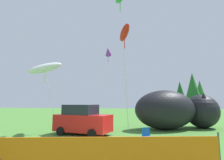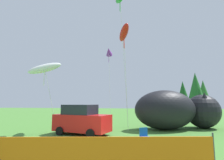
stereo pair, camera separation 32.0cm
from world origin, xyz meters
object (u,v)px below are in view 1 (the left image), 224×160
Objects in this scene: kite_purple_delta at (108,52)px; inflatable_cat at (176,111)px; parked_car at (82,120)px; kite_red_lizard at (124,33)px; kite_white_ghost at (45,68)px; folding_chair at (147,135)px.

inflatable_cat is at bearing -30.36° from kite_purple_delta.
parked_car is 7.54m from kite_red_lizard.
parked_car is at bearing -175.33° from inflatable_cat.
kite_purple_delta reaches higher than inflatable_cat.
kite_purple_delta is at bearing 101.23° from parked_car.
kite_white_ghost is at bearing -112.64° from kite_purple_delta.
kite_white_ghost is (-7.27, 2.29, 4.20)m from folding_chair.
kite_red_lizard is (-4.10, -2.17, 6.30)m from inflatable_cat.
folding_chair is 0.10× the size of kite_purple_delta.
inflatable_cat is 11.13m from kite_white_ghost.
kite_purple_delta is 1.04× the size of kite_red_lizard.
folding_chair is at bearing -69.83° from kite_red_lizard.
parked_car is 0.48× the size of kite_purple_delta.
kite_white_ghost reaches higher than folding_chair.
kite_red_lizard is at bearing 17.44° from kite_white_ghost.
folding_chair is 0.12× the size of inflatable_cat.
parked_car is at bearing 3.39° from kite_white_ghost.
inflatable_cat is at bearing 124.02° from folding_chair.
parked_car is 10.48m from kite_purple_delta.
parked_car is 0.50× the size of kite_red_lizard.
inflatable_cat is 1.45× the size of kite_white_ghost.
parked_car is at bearing -152.93° from folding_chair.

